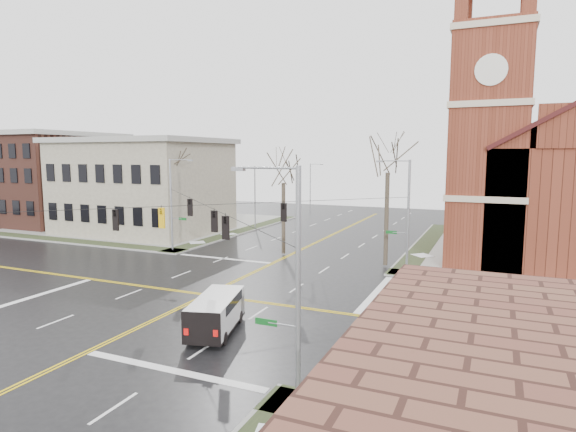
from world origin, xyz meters
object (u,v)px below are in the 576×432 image
at_px(parked_car_a, 453,279).
at_px(tree_ne, 388,166).
at_px(tree_nw_near, 283,178).
at_px(streetlight_north_b, 311,185).
at_px(signal_pole_ne, 406,213).
at_px(parked_car_b, 548,292).
at_px(signal_pole_nw, 173,202).
at_px(streetlight_north_a, 256,194).
at_px(tree_nw_far, 165,171).
at_px(signal_pole_se, 294,282).
at_px(cargo_van, 217,310).

xyz_separation_m(parked_car_a, tree_ne, (-5.88, 4.40, 7.97)).
height_order(parked_car_a, tree_nw_near, tree_nw_near).
distance_m(streetlight_north_b, tree_nw_near, 35.34).
height_order(signal_pole_ne, parked_car_b, signal_pole_ne).
distance_m(signal_pole_nw, streetlight_north_b, 36.51).
bearing_deg(streetlight_north_a, tree_nw_far, -104.80).
bearing_deg(streetlight_north_a, signal_pole_nw, -92.32).
height_order(parked_car_b, tree_ne, tree_ne).
bearing_deg(streetlight_north_a, parked_car_b, -32.07).
bearing_deg(signal_pole_ne, parked_car_b, -19.43).
xyz_separation_m(signal_pole_nw, signal_pole_se, (22.64, -23.00, 0.00)).
bearing_deg(signal_pole_ne, streetlight_north_a, 143.10).
bearing_deg(tree_ne, tree_nw_near, 174.46).
bearing_deg(streetlight_north_b, tree_ne, -59.99).
bearing_deg(tree_nw_far, parked_car_b, -10.06).
relative_size(signal_pole_nw, tree_nw_near, 0.89).
height_order(signal_pole_ne, signal_pole_nw, same).
height_order(signal_pole_ne, tree_nw_far, tree_nw_far).
relative_size(parked_car_b, tree_nw_near, 0.33).
bearing_deg(parked_car_a, tree_ne, 64.83).
xyz_separation_m(signal_pole_se, tree_nw_near, (-11.92, 25.74, 2.39)).
bearing_deg(tree_nw_far, signal_pole_nw, -43.36).
bearing_deg(streetlight_north_b, tree_nw_near, -73.42).
distance_m(cargo_van, tree_nw_near, 21.28).
relative_size(parked_car_a, tree_nw_far, 0.32).
relative_size(streetlight_north_a, streetlight_north_b, 1.00).
height_order(signal_pole_ne, tree_ne, tree_ne).
relative_size(signal_pole_ne, cargo_van, 1.65).
bearing_deg(tree_ne, cargo_van, -105.20).
xyz_separation_m(signal_pole_nw, parked_car_a, (26.60, -2.64, -4.35)).
relative_size(streetlight_north_b, parked_car_b, 2.40).
xyz_separation_m(parked_car_b, tree_nw_far, (-35.58, 6.31, 7.31)).
xyz_separation_m(signal_pole_ne, tree_nw_far, (-25.60, 2.79, 2.91)).
height_order(signal_pole_se, parked_car_b, signal_pole_se).
height_order(streetlight_north_a, tree_nw_far, tree_nw_far).
xyz_separation_m(signal_pole_se, parked_car_b, (9.98, 19.48, -4.40)).
bearing_deg(tree_ne, signal_pole_ne, -42.68).
bearing_deg(signal_pole_ne, tree_ne, 137.32).
relative_size(signal_pole_se, cargo_van, 1.65).
xyz_separation_m(signal_pole_ne, tree_nw_near, (-11.92, 2.74, 2.39)).
distance_m(signal_pole_ne, tree_ne, 4.46).
height_order(streetlight_north_a, streetlight_north_b, same).
xyz_separation_m(signal_pole_nw, tree_ne, (20.73, 1.77, 3.62)).
relative_size(parked_car_b, tree_ne, 0.28).
distance_m(signal_pole_nw, tree_nw_far, 5.00).
height_order(signal_pole_ne, tree_nw_near, tree_nw_near).
bearing_deg(tree_nw_near, tree_nw_far, 179.78).
height_order(signal_pole_nw, streetlight_north_b, signal_pole_nw).
xyz_separation_m(parked_car_b, tree_ne, (-11.90, 5.29, 8.02)).
bearing_deg(cargo_van, streetlight_north_a, 98.58).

